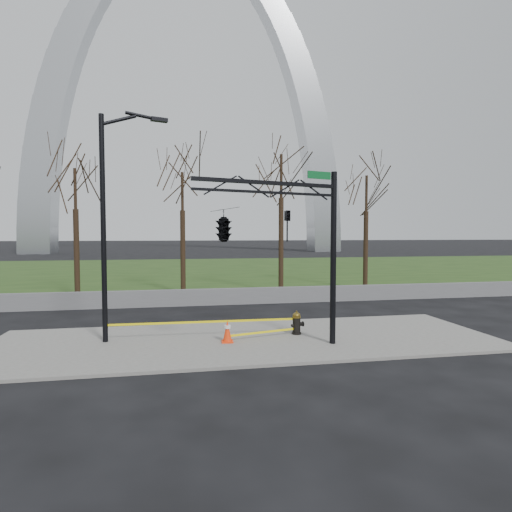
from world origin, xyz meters
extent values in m
plane|color=black|center=(0.00, 0.00, 0.00)|extent=(500.00, 500.00, 0.00)
cube|color=slate|center=(0.00, 0.00, 0.05)|extent=(18.00, 6.00, 0.10)
cube|color=#233F17|center=(0.00, 30.00, 0.03)|extent=(120.00, 40.00, 0.06)
cube|color=#59595B|center=(0.00, 8.00, 0.45)|extent=(60.00, 0.30, 0.90)
cylinder|color=black|center=(1.93, 0.37, 0.13)|extent=(0.36, 0.36, 0.06)
cylinder|color=black|center=(1.93, 0.37, 0.42)|extent=(0.27, 0.27, 0.63)
cylinder|color=black|center=(2.15, 0.40, 0.47)|extent=(0.23, 0.20, 0.17)
cylinder|color=black|center=(1.77, 0.35, 0.44)|extent=(0.12, 0.12, 0.11)
cylinder|color=brown|center=(1.93, 0.37, 0.76)|extent=(0.32, 0.32, 0.06)
ellipsoid|color=brown|center=(1.93, 0.37, 0.82)|extent=(0.30, 0.30, 0.22)
cylinder|color=brown|center=(1.93, 0.37, 0.95)|extent=(0.06, 0.06, 0.08)
cube|color=#FF360D|center=(-0.79, -0.32, 0.12)|extent=(0.43, 0.43, 0.04)
cone|color=#FF360D|center=(-0.79, -0.32, 0.51)|extent=(0.31, 0.31, 0.73)
cylinder|color=white|center=(-0.79, -0.32, 0.65)|extent=(0.23, 0.23, 0.11)
cylinder|color=black|center=(-5.00, 0.54, 4.00)|extent=(0.18, 0.18, 8.00)
cylinder|color=black|center=(-4.47, 0.70, 7.85)|extent=(1.24, 0.48, 0.56)
cylinder|color=black|center=(-3.66, 0.94, 8.10)|extent=(1.19, 0.46, 0.22)
cube|color=black|center=(-3.09, 1.12, 8.05)|extent=(0.64, 0.38, 0.14)
cylinder|color=black|center=(2.79, -1.14, 3.00)|extent=(0.20, 0.20, 6.00)
cube|color=black|center=(0.36, -1.75, 5.50)|extent=(4.88, 1.34, 0.12)
cube|color=black|center=(0.36, -1.75, 5.20)|extent=(4.87, 1.30, 0.08)
cube|color=#0C5926|center=(2.20, -1.28, 5.85)|extent=(0.88, 0.26, 0.25)
imported|color=black|center=(1.04, -1.58, 4.15)|extent=(0.21, 0.23, 1.00)
imported|color=black|center=(-1.09, -2.12, 4.15)|extent=(1.12, 2.54, 1.00)
cube|color=#FFE80D|center=(-1.54, 0.46, 0.68)|extent=(6.93, 0.18, 0.08)
cube|color=#FFE80D|center=(0.57, 0.02, 0.31)|extent=(2.71, 0.70, 0.08)
camera|label=1|loc=(-2.45, -14.61, 3.88)|focal=29.10mm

